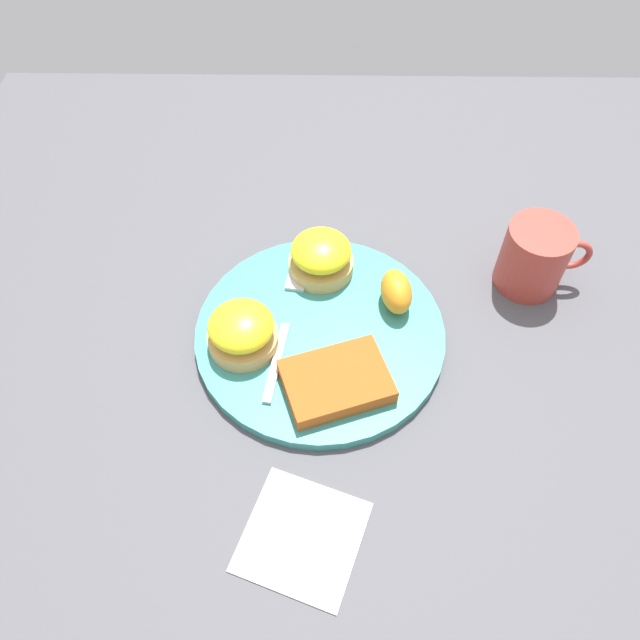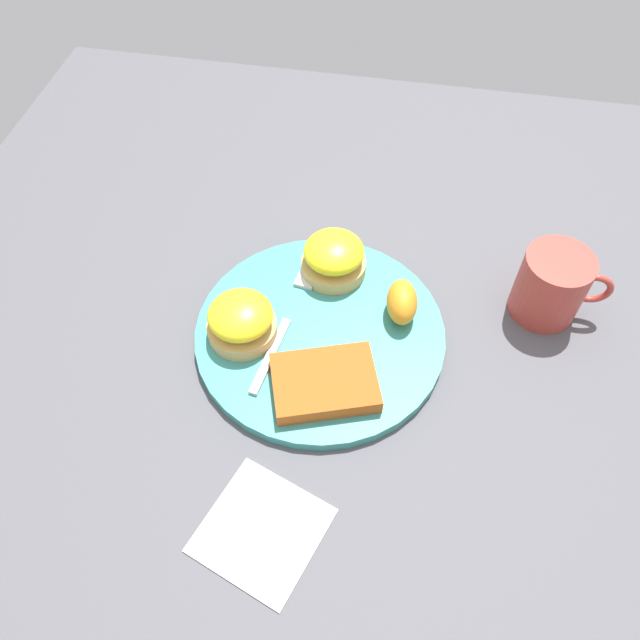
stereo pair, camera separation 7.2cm
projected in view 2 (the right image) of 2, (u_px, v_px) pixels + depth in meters
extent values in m
plane|color=#4C4C51|center=(320.00, 337.00, 0.75)|extent=(1.10, 1.10, 0.00)
cylinder|color=teal|center=(320.00, 333.00, 0.74)|extent=(0.30, 0.30, 0.01)
cylinder|color=tan|center=(335.00, 266.00, 0.78)|extent=(0.08, 0.08, 0.02)
ellipsoid|color=yellow|center=(335.00, 252.00, 0.76)|extent=(0.07, 0.07, 0.03)
cylinder|color=tan|center=(243.00, 329.00, 0.72)|extent=(0.08, 0.08, 0.02)
ellipsoid|color=yellow|center=(240.00, 315.00, 0.70)|extent=(0.07, 0.07, 0.03)
cube|color=#B94F19|center=(325.00, 383.00, 0.68)|extent=(0.13, 0.11, 0.02)
ellipsoid|color=orange|center=(402.00, 302.00, 0.73)|extent=(0.04, 0.06, 0.04)
cube|color=silver|center=(271.00, 355.00, 0.71)|extent=(0.03, 0.11, 0.00)
cube|color=silver|center=(308.00, 275.00, 0.78)|extent=(0.03, 0.04, 0.00)
cylinder|color=#B23D33|center=(551.00, 285.00, 0.74)|extent=(0.08, 0.08, 0.09)
torus|color=#B23D33|center=(592.00, 289.00, 0.73)|extent=(0.05, 0.01, 0.05)
cube|color=white|center=(262.00, 530.00, 0.61)|extent=(0.14, 0.14, 0.00)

